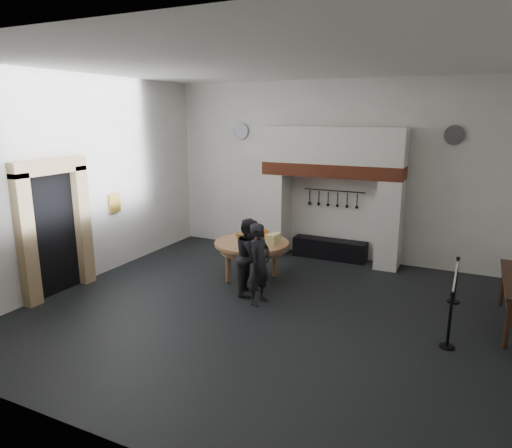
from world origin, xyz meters
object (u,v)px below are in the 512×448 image
at_px(visitor_far, 250,256).
at_px(barrier_post_near, 450,322).
at_px(visitor_near, 260,264).
at_px(barrier_post_far, 456,281).
at_px(iron_range, 330,249).
at_px(work_table, 252,243).

xyz_separation_m(visitor_far, barrier_post_near, (3.88, -0.71, -0.35)).
bearing_deg(visitor_near, barrier_post_far, -56.26).
relative_size(visitor_near, barrier_post_near, 1.81).
bearing_deg(barrier_post_far, visitor_near, -154.17).
bearing_deg(iron_range, work_table, -117.01).
bearing_deg(work_table, barrier_post_far, 7.13).
xyz_separation_m(barrier_post_near, barrier_post_far, (0.00, 2.00, 0.00)).
relative_size(work_table, visitor_near, 1.03).
relative_size(iron_range, barrier_post_near, 2.11).
height_order(work_table, barrier_post_far, barrier_post_far).
height_order(work_table, barrier_post_near, barrier_post_near).
height_order(visitor_far, barrier_post_far, visitor_far).
distance_m(work_table, visitor_near, 1.37).
relative_size(visitor_far, barrier_post_near, 1.77).
bearing_deg(barrier_post_near, barrier_post_far, 90.00).
relative_size(barrier_post_near, barrier_post_far, 1.00).
bearing_deg(work_table, visitor_near, -57.54).
height_order(work_table, visitor_far, visitor_far).
distance_m(iron_range, barrier_post_far, 3.53).
distance_m(work_table, barrier_post_far, 4.27).
bearing_deg(barrier_post_far, barrier_post_near, -90.00).
bearing_deg(iron_range, visitor_near, -96.86).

